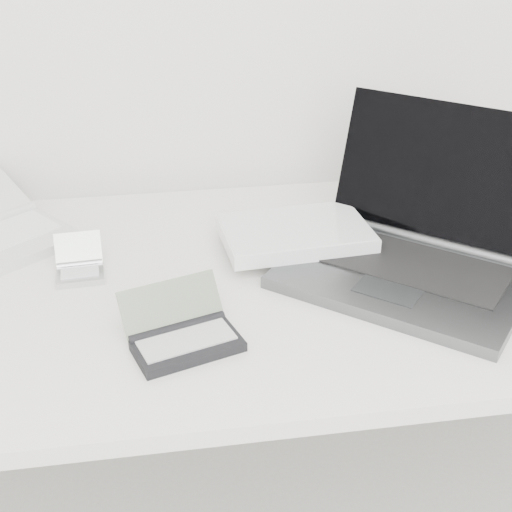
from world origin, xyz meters
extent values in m
cube|color=white|center=(0.00, 1.55, 0.71)|extent=(1.60, 0.80, 0.03)
cube|color=#535558|center=(0.23, 1.47, 0.74)|extent=(0.50, 0.49, 0.02)
cube|color=black|center=(0.26, 1.50, 0.75)|extent=(0.36, 0.34, 0.00)
cube|color=black|center=(0.35, 1.61, 0.88)|extent=(0.37, 0.34, 0.26)
cylinder|color=#535558|center=(0.32, 1.58, 0.75)|extent=(0.33, 0.29, 0.02)
cube|color=#37393C|center=(0.19, 1.42, 0.75)|extent=(0.13, 0.13, 0.00)
cube|color=white|center=(0.07, 1.63, 0.77)|extent=(0.29, 0.21, 0.03)
cube|color=silver|center=(0.07, 1.63, 0.78)|extent=(0.29, 0.20, 0.00)
cube|color=#B4B5B9|center=(-0.34, 1.58, 0.74)|extent=(0.09, 0.07, 0.01)
cube|color=#B9BABE|center=(-0.34, 1.58, 0.74)|extent=(0.07, 0.04, 0.00)
cube|color=#9BA89A|center=(-0.35, 1.63, 0.77)|extent=(0.09, 0.04, 0.05)
cylinder|color=#B4B5B9|center=(-0.34, 1.62, 0.74)|extent=(0.08, 0.02, 0.01)
cube|color=black|center=(-0.17, 1.33, 0.74)|extent=(0.18, 0.13, 0.02)
cube|color=#A2A2A2|center=(-0.17, 1.34, 0.75)|extent=(0.16, 0.10, 0.00)
cube|color=slate|center=(-0.19, 1.40, 0.78)|extent=(0.17, 0.10, 0.07)
cylinder|color=black|center=(-0.18, 1.37, 0.75)|extent=(0.16, 0.06, 0.02)
camera|label=1|loc=(-0.20, 0.43, 1.40)|focal=50.00mm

